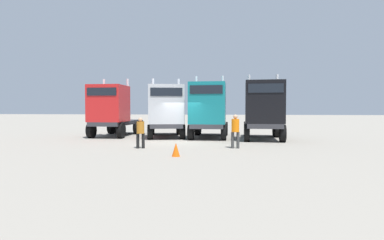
# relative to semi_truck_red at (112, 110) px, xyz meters

# --- Properties ---
(ground) EXTENTS (200.00, 200.00, 0.00)m
(ground) POSITION_rel_semi_truck_red_xyz_m (5.73, -2.48, -2.00)
(ground) COLOR gray
(semi_truck_red) EXTENTS (2.80, 6.29, 4.39)m
(semi_truck_red) POSITION_rel_semi_truck_red_xyz_m (0.00, 0.00, 0.00)
(semi_truck_red) COLOR #333338
(semi_truck_red) RESTS_ON ground
(semi_truck_silver) EXTENTS (3.97, 6.56, 4.32)m
(semi_truck_silver) POSITION_rel_semi_truck_red_xyz_m (4.19, -0.21, -0.05)
(semi_truck_silver) COLOR #333338
(semi_truck_silver) RESTS_ON ground
(semi_truck_teal) EXTENTS (2.69, 6.19, 4.44)m
(semi_truck_teal) POSITION_rel_semi_truck_red_xyz_m (7.26, -0.33, -0.01)
(semi_truck_teal) COLOR #333338
(semi_truck_teal) RESTS_ON ground
(semi_truck_black) EXTENTS (2.58, 5.83, 4.46)m
(semi_truck_black) POSITION_rel_semi_truck_red_xyz_m (10.99, -0.82, 0.05)
(semi_truck_black) COLOR #333338
(semi_truck_black) RESTS_ON ground
(visitor_in_hivis) EXTENTS (0.46, 0.44, 1.78)m
(visitor_in_hivis) POSITION_rel_semi_truck_red_xyz_m (9.23, -5.50, -0.96)
(visitor_in_hivis) COLOR #3C3C3C
(visitor_in_hivis) RESTS_ON ground
(visitor_with_camera) EXTENTS (0.51, 0.51, 1.62)m
(visitor_with_camera) POSITION_rel_semi_truck_red_xyz_m (4.31, -6.29, -1.06)
(visitor_with_camera) COLOR black
(visitor_with_camera) RESTS_ON ground
(traffic_cone_near) EXTENTS (0.36, 0.36, 0.60)m
(traffic_cone_near) POSITION_rel_semi_truck_red_xyz_m (6.74, -8.75, -1.70)
(traffic_cone_near) COLOR #F2590C
(traffic_cone_near) RESTS_ON ground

